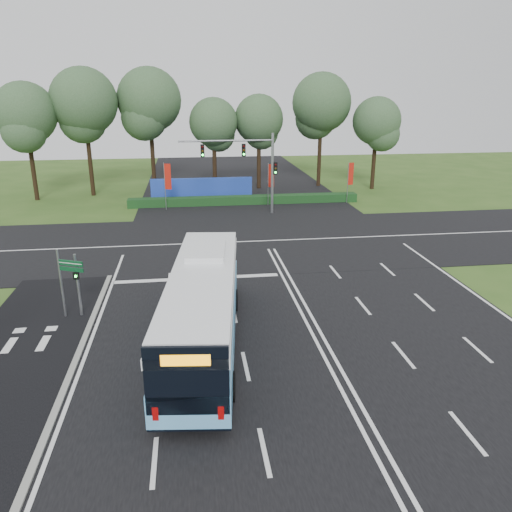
# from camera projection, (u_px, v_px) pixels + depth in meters

# --- Properties ---
(ground) EXTENTS (120.00, 120.00, 0.00)m
(ground) POSITION_uv_depth(u_px,v_px,m) (300.00, 310.00, 25.02)
(ground) COLOR #32531B
(ground) RESTS_ON ground
(road_main) EXTENTS (20.00, 120.00, 0.04)m
(road_main) POSITION_uv_depth(u_px,v_px,m) (300.00, 310.00, 25.01)
(road_main) COLOR black
(road_main) RESTS_ON ground
(road_cross) EXTENTS (120.00, 14.00, 0.05)m
(road_cross) POSITION_uv_depth(u_px,v_px,m) (264.00, 241.00, 36.29)
(road_cross) COLOR black
(road_cross) RESTS_ON ground
(bike_path) EXTENTS (5.00, 18.00, 0.06)m
(bike_path) POSITION_uv_depth(u_px,v_px,m) (19.00, 357.00, 20.61)
(bike_path) COLOR black
(bike_path) RESTS_ON ground
(kerb_strip) EXTENTS (0.25, 18.00, 0.12)m
(kerb_strip) POSITION_uv_depth(u_px,v_px,m) (79.00, 352.00, 20.90)
(kerb_strip) COLOR gray
(kerb_strip) RESTS_ON ground
(city_bus) EXTENTS (4.02, 12.86, 3.63)m
(city_bus) POSITION_uv_depth(u_px,v_px,m) (203.00, 307.00, 20.98)
(city_bus) COLOR #61ACE2
(city_bus) RESTS_ON ground
(pedestrian_signal) EXTENTS (0.26, 0.41, 3.18)m
(pedestrian_signal) POSITION_uv_depth(u_px,v_px,m) (78.00, 283.00, 23.79)
(pedestrian_signal) COLOR gray
(pedestrian_signal) RESTS_ON ground
(street_sign) EXTENTS (1.25, 0.61, 3.46)m
(street_sign) POSITION_uv_depth(u_px,v_px,m) (66.00, 275.00, 23.45)
(street_sign) COLOR gray
(street_sign) RESTS_ON ground
(banner_flag_left) EXTENTS (0.63, 0.20, 4.33)m
(banner_flag_left) POSITION_uv_depth(u_px,v_px,m) (167.00, 179.00, 44.75)
(banner_flag_left) COLOR gray
(banner_flag_left) RESTS_ON ground
(banner_flag_mid) EXTENTS (0.59, 0.09, 4.00)m
(banner_flag_mid) POSITION_uv_depth(u_px,v_px,m) (270.00, 178.00, 46.65)
(banner_flag_mid) COLOR gray
(banner_flag_mid) RESTS_ON ground
(banner_flag_right) EXTENTS (0.58, 0.16, 3.97)m
(banner_flag_right) POSITION_uv_depth(u_px,v_px,m) (350.00, 176.00, 47.83)
(banner_flag_right) COLOR gray
(banner_flag_right) RESTS_ON ground
(traffic_light_gantry) EXTENTS (8.41, 0.28, 7.00)m
(traffic_light_gantry) POSITION_uv_depth(u_px,v_px,m) (252.00, 161.00, 42.82)
(traffic_light_gantry) COLOR gray
(traffic_light_gantry) RESTS_ON ground
(hedge) EXTENTS (22.00, 1.20, 0.80)m
(hedge) POSITION_uv_depth(u_px,v_px,m) (245.00, 200.00, 47.91)
(hedge) COLOR #153C19
(hedge) RESTS_ON ground
(blue_hoarding) EXTENTS (10.00, 0.30, 2.20)m
(blue_hoarding) POSITION_uv_depth(u_px,v_px,m) (202.00, 189.00, 49.53)
(blue_hoarding) COLOR #2040B1
(blue_hoarding) RESTS_ON ground
(eucalyptus_row) EXTENTS (40.77, 9.93, 12.81)m
(eucalyptus_row) POSITION_uv_depth(u_px,v_px,m) (193.00, 109.00, 51.40)
(eucalyptus_row) COLOR black
(eucalyptus_row) RESTS_ON ground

